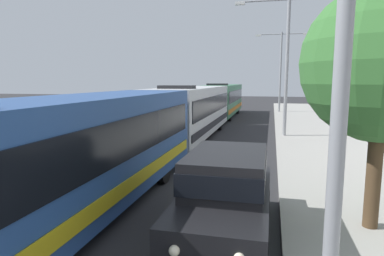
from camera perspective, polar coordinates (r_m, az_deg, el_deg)
bus_lead at (r=8.56m, az=-19.38°, el=-4.10°), size 2.58×12.26×3.21m
bus_second_in_line at (r=20.16m, az=0.26°, el=3.14°), size 2.58×12.20×3.21m
bus_middle at (r=32.43m, az=5.35°, el=4.98°), size 2.58×11.96×3.21m
white_suv at (r=7.41m, az=5.90°, el=-10.84°), size 1.86×4.52×1.90m
streetlamp_mid at (r=20.76m, az=16.05°, el=12.54°), size 6.20×0.28×8.12m
streetlamp_far at (r=37.10m, az=14.98°, el=10.59°), size 5.42×0.28×8.35m
roadside_tree at (r=8.23m, az=29.88°, el=9.55°), size 3.40×3.40×5.36m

